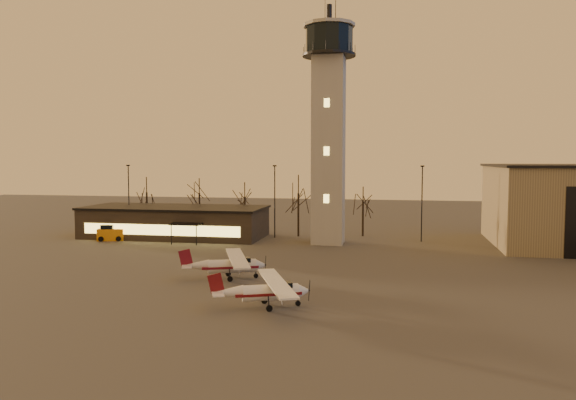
{
  "coord_description": "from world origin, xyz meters",
  "views": [
    {
      "loc": [
        8.88,
        -42.17,
        11.05
      ],
      "look_at": [
        -1.98,
        13.0,
        6.89
      ],
      "focal_mm": 35.0,
      "sensor_mm": 36.0,
      "label": 1
    }
  ],
  "objects": [
    {
      "name": "ground",
      "position": [
        0.0,
        0.0,
        0.0
      ],
      "size": [
        220.0,
        220.0,
        0.0
      ],
      "primitive_type": "plane",
      "color": "#3C3A37",
      "rests_on": "ground"
    },
    {
      "name": "control_tower",
      "position": [
        0.0,
        30.0,
        16.33
      ],
      "size": [
        6.8,
        6.8,
        32.6
      ],
      "color": "#9D9A95",
      "rests_on": "ground"
    },
    {
      "name": "terminal",
      "position": [
        -21.99,
        31.98,
        2.16
      ],
      "size": [
        25.4,
        12.2,
        4.3
      ],
      "color": "black",
      "rests_on": "ground"
    },
    {
      "name": "light_poles",
      "position": [
        0.5,
        31.0,
        5.41
      ],
      "size": [
        58.5,
        12.25,
        10.14
      ],
      "color": "black",
      "rests_on": "ground"
    },
    {
      "name": "tree_row",
      "position": [
        -13.7,
        39.16,
        5.94
      ],
      "size": [
        37.2,
        9.2,
        8.8
      ],
      "color": "black",
      "rests_on": "ground"
    },
    {
      "name": "cessna_front",
      "position": [
        -0.22,
        -2.16,
        0.95
      ],
      "size": [
        8.1,
        9.8,
        2.78
      ],
      "rotation": [
        0.0,
        0.0,
        0.39
      ],
      "color": "white",
      "rests_on": "ground"
    },
    {
      "name": "cessna_rear",
      "position": [
        -5.89,
        6.85,
        0.99
      ],
      "size": [
        8.47,
        10.3,
        2.91
      ],
      "rotation": [
        0.0,
        0.0,
        0.37
      ],
      "color": "silver",
      "rests_on": "ground"
    },
    {
      "name": "service_cart",
      "position": [
        -29.16,
        26.98,
        0.83
      ],
      "size": [
        3.8,
        2.93,
        2.17
      ],
      "rotation": [
        0.0,
        0.0,
        0.28
      ],
      "color": "orange",
      "rests_on": "ground"
    }
  ]
}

